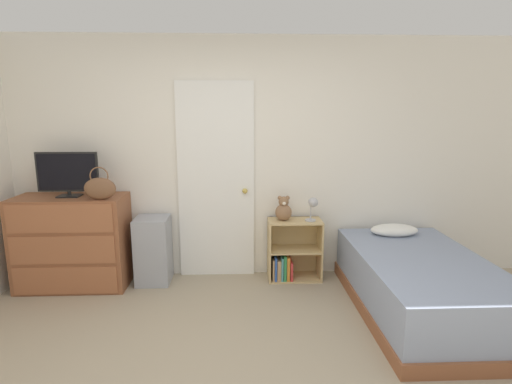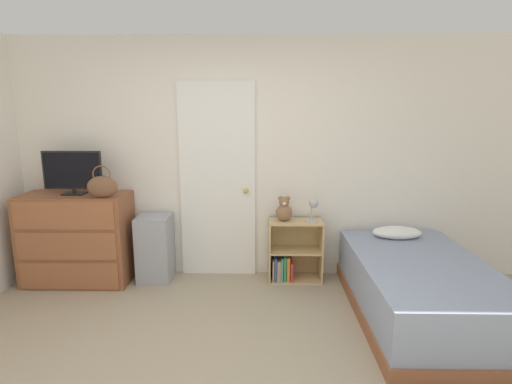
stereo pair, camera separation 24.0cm
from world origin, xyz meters
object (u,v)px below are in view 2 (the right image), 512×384
at_px(dresser, 77,239).
at_px(bed, 420,288).
at_px(storage_bin, 155,248).
at_px(tv, 72,172).
at_px(desk_lamp, 313,206).
at_px(teddy_bear, 284,210).
at_px(bookshelf, 291,256).
at_px(handbag, 102,186).

distance_m(dresser, bed, 3.40).
bearing_deg(dresser, storage_bin, 5.09).
distance_m(tv, desk_lamp, 2.48).
height_order(desk_lamp, bed, desk_lamp).
bearing_deg(dresser, tv, -12.58).
distance_m(storage_bin, teddy_bear, 1.43).
relative_size(storage_bin, teddy_bear, 2.65).
relative_size(bookshelf, teddy_bear, 2.46).
xyz_separation_m(storage_bin, bookshelf, (1.45, 0.03, -0.09)).
xyz_separation_m(tv, bookshelf, (2.23, 0.10, -0.92)).
bearing_deg(teddy_bear, bookshelf, 2.93).
height_order(dresser, teddy_bear, dresser).
relative_size(bookshelf, bed, 0.34).
bearing_deg(desk_lamp, handbag, -174.21).
bearing_deg(handbag, tv, 156.39).
distance_m(handbag, desk_lamp, 2.12).
bearing_deg(teddy_bear, dresser, -177.44).
relative_size(tv, handbag, 1.87).
xyz_separation_m(tv, bed, (3.31, -0.68, -0.92)).
bearing_deg(tv, handbag, -23.61).
distance_m(storage_bin, bookshelf, 1.45).
bearing_deg(desk_lamp, teddy_bear, 171.71).
relative_size(tv, bookshelf, 0.92).
bearing_deg(bed, desk_lamp, 139.23).
bearing_deg(bed, bookshelf, 143.90).
xyz_separation_m(bookshelf, bed, (1.08, -0.78, -0.01)).
height_order(handbag, bed, handbag).
bearing_deg(desk_lamp, bookshelf, 167.81).
distance_m(handbag, storage_bin, 0.86).
relative_size(tv, bed, 0.32).
xyz_separation_m(handbag, bookshelf, (1.87, 0.26, -0.80)).
height_order(tv, bookshelf, tv).
bearing_deg(bookshelf, teddy_bear, -177.07).
relative_size(handbag, storage_bin, 0.46).
xyz_separation_m(handbag, storage_bin, (0.42, 0.23, -0.71)).
bearing_deg(bookshelf, handbag, -172.09).
relative_size(storage_bin, desk_lamp, 2.77).
height_order(handbag, bookshelf, handbag).
height_order(dresser, bed, dresser).
relative_size(tv, storage_bin, 0.85).
height_order(storage_bin, bed, storage_bin).
relative_size(teddy_bear, desk_lamp, 1.04).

